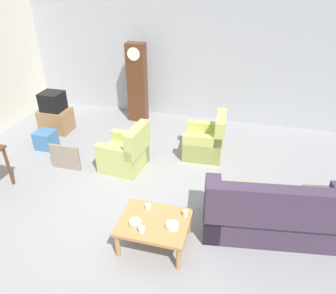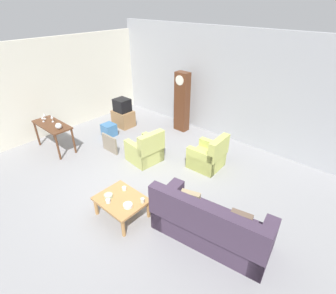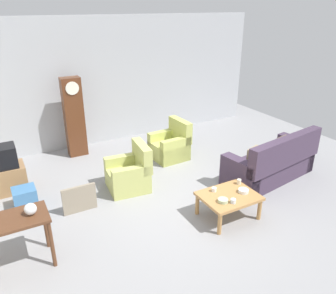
{
  "view_description": "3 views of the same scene",
  "coord_description": "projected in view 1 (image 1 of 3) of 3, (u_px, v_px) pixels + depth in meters",
  "views": [
    {
      "loc": [
        1.39,
        -3.94,
        3.52
      ],
      "look_at": [
        0.18,
        0.67,
        0.71
      ],
      "focal_mm": 33.99,
      "sensor_mm": 36.0,
      "label": 1
    },
    {
      "loc": [
        3.64,
        -3.16,
        3.87
      ],
      "look_at": [
        0.01,
        0.96,
        0.67
      ],
      "focal_mm": 27.68,
      "sensor_mm": 36.0,
      "label": 2
    },
    {
      "loc": [
        -2.9,
        -4.64,
        3.45
      ],
      "look_at": [
        0.23,
        1.01,
        0.65
      ],
      "focal_mm": 35.62,
      "sensor_mm": 36.0,
      "label": 3
    }
  ],
  "objects": [
    {
      "name": "couch_floral",
      "position": [
        277.0,
        215.0,
        4.57
      ],
      "size": [
        2.21,
        1.18,
        1.04
      ],
      "color": "#423347",
      "rests_on": "ground_plane"
    },
    {
      "name": "framed_picture_leaning",
      "position": [
        65.0,
        157.0,
        6.1
      ],
      "size": [
        0.6,
        0.05,
        0.51
      ],
      "primitive_type": "cube",
      "color": "gray",
      "rests_on": "ground_plane"
    },
    {
      "name": "grandfather_clock",
      "position": [
        137.0,
        83.0,
        7.67
      ],
      "size": [
        0.44,
        0.3,
        1.91
      ],
      "color": "#562D19",
      "rests_on": "ground_plane"
    },
    {
      "name": "cup_blue_rimmed",
      "position": [
        142.0,
        230.0,
        4.16
      ],
      "size": [
        0.09,
        0.09,
        0.07
      ],
      "primitive_type": "cylinder",
      "color": "silver",
      "rests_on": "coffee_table_wood"
    },
    {
      "name": "ground_plane",
      "position": [
        148.0,
        201.0,
        5.37
      ],
      "size": [
        10.4,
        10.4,
        0.0
      ],
      "primitive_type": "plane",
      "color": "gray"
    },
    {
      "name": "armchair_olive_far",
      "position": [
        206.0,
        142.0,
        6.51
      ],
      "size": [
        0.83,
        0.8,
        0.92
      ],
      "color": "#BAC060",
      "rests_on": "ground_plane"
    },
    {
      "name": "tv_stand_cabinet",
      "position": [
        56.0,
        120.0,
        7.48
      ],
      "size": [
        0.68,
        0.52,
        0.54
      ],
      "primitive_type": "cube",
      "color": "#997047",
      "rests_on": "ground_plane"
    },
    {
      "name": "cup_white_porcelain",
      "position": [
        148.0,
        207.0,
        4.55
      ],
      "size": [
        0.09,
        0.09,
        0.07
      ],
      "primitive_type": "cylinder",
      "color": "white",
      "rests_on": "coffee_table_wood"
    },
    {
      "name": "armchair_olive_near",
      "position": [
        126.0,
        154.0,
        6.11
      ],
      "size": [
        0.87,
        0.84,
        0.92
      ],
      "color": "#B7BC66",
      "rests_on": "ground_plane"
    },
    {
      "name": "bowl_shallow_green",
      "position": [
        135.0,
        223.0,
        4.28
      ],
      "size": [
        0.17,
        0.17,
        0.06
      ],
      "primitive_type": "cylinder",
      "color": "#B2C69E",
      "rests_on": "coffee_table_wood"
    },
    {
      "name": "bowl_white_stacked",
      "position": [
        172.0,
        226.0,
        4.23
      ],
      "size": [
        0.18,
        0.18,
        0.06
      ],
      "primitive_type": "cylinder",
      "color": "white",
      "rests_on": "coffee_table_wood"
    },
    {
      "name": "garage_door_wall",
      "position": [
        192.0,
        54.0,
        7.56
      ],
      "size": [
        8.4,
        0.16,
        3.2
      ],
      "primitive_type": "cube",
      "color": "#ADAFB5",
      "rests_on": "ground_plane"
    },
    {
      "name": "coffee_table_wood",
      "position": [
        154.0,
        224.0,
        4.38
      ],
      "size": [
        0.96,
        0.76,
        0.43
      ],
      "color": "#B27F47",
      "rests_on": "ground_plane"
    },
    {
      "name": "storage_box_blue",
      "position": [
        46.0,
        140.0,
        6.82
      ],
      "size": [
        0.4,
        0.37,
        0.39
      ],
      "primitive_type": "cube",
      "color": "teal",
      "rests_on": "ground_plane"
    },
    {
      "name": "tv_crt",
      "position": [
        53.0,
        101.0,
        7.23
      ],
      "size": [
        0.48,
        0.44,
        0.42
      ],
      "primitive_type": "cube",
      "color": "black",
      "rests_on": "tv_stand_cabinet"
    },
    {
      "name": "cup_cream_tall",
      "position": [
        185.0,
        213.0,
        4.42
      ],
      "size": [
        0.08,
        0.08,
        0.09
      ],
      "primitive_type": "cylinder",
      "color": "beige",
      "rests_on": "coffee_table_wood"
    }
  ]
}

